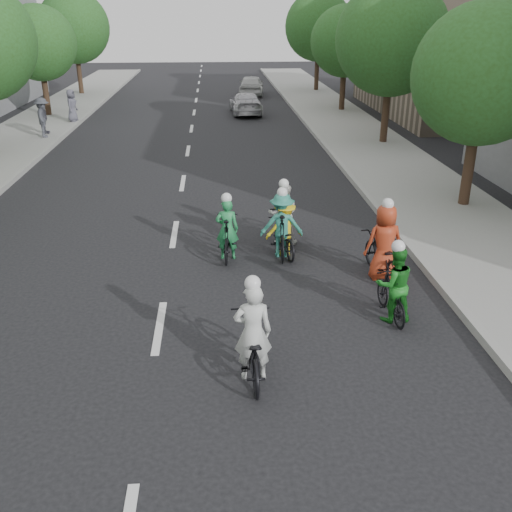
{
  "coord_description": "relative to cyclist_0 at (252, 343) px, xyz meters",
  "views": [
    {
      "loc": [
        1.18,
        -9.71,
        5.68
      ],
      "look_at": [
        1.96,
        1.03,
        1.0
      ],
      "focal_mm": 40.0,
      "sensor_mm": 36.0,
      "label": 1
    }
  ],
  "objects": [
    {
      "name": "follow_car_lead",
      "position": [
        1.34,
        25.96,
        -0.0
      ],
      "size": [
        1.89,
        4.25,
        1.21
      ],
      "primitive_type": "imported",
      "rotation": [
        0.0,
        0.0,
        3.19
      ],
      "color": "#B4B4B9",
      "rests_on": "ground"
    },
    {
      "name": "ground",
      "position": [
        -1.7,
        1.68,
        -0.61
      ],
      "size": [
        120.0,
        120.0,
        0.0
      ],
      "primitive_type": "plane",
      "color": "black",
      "rests_on": "ground"
    },
    {
      "name": "follow_car_trail",
      "position": [
        2.17,
        33.63,
        0.1
      ],
      "size": [
        2.08,
        4.29,
        1.41
      ],
      "primitive_type": "imported",
      "rotation": [
        0.0,
        0.0,
        3.04
      ],
      "color": "silver",
      "rests_on": "ground"
    },
    {
      "name": "cyclist_2",
      "position": [
        3.2,
        3.6,
        0.06
      ],
      "size": [
        0.93,
        1.96,
        1.91
      ],
      "rotation": [
        0.0,
        0.0,
        3.28
      ],
      "color": "black",
      "rests_on": "ground"
    },
    {
      "name": "curb_right",
      "position": [
        4.35,
        11.68,
        -0.52
      ],
      "size": [
        0.18,
        80.0,
        0.18
      ],
      "primitive_type": "cube",
      "color": "#999993",
      "rests_on": "ground"
    },
    {
      "name": "spectator_1",
      "position": [
        -8.65,
        20.22,
        0.3
      ],
      "size": [
        0.51,
        0.93,
        1.51
      ],
      "primitive_type": "imported",
      "rotation": [
        0.0,
        0.0,
        1.74
      ],
      "color": "#44434F",
      "rests_on": "sidewalk_left"
    },
    {
      "name": "sidewalk_right",
      "position": [
        6.3,
        11.68,
        -0.53
      ],
      "size": [
        4.0,
        80.0,
        0.15
      ],
      "primitive_type": "cube",
      "color": "gray",
      "rests_on": "ground"
    },
    {
      "name": "tree_l_4",
      "position": [
        -9.9,
        25.68,
        3.36
      ],
      "size": [
        4.0,
        4.0,
        5.97
      ],
      "color": "black",
      "rests_on": "ground"
    },
    {
      "name": "spectator_2",
      "position": [
        -8.03,
        23.41,
        0.37
      ],
      "size": [
        0.66,
        0.89,
        1.65
      ],
      "primitive_type": "imported",
      "rotation": [
        0.0,
        0.0,
        1.4
      ],
      "color": "#565563",
      "rests_on": "sidewalk_left"
    },
    {
      "name": "spectator_0",
      "position": [
        -8.44,
        19.37,
        0.44
      ],
      "size": [
        0.91,
        1.28,
        1.8
      ],
      "primitive_type": "imported",
      "rotation": [
        0.0,
        0.0,
        1.8
      ],
      "color": "#444650",
      "rests_on": "sidewalk_left"
    },
    {
      "name": "tree_r_2",
      "position": [
        7.1,
        26.28,
        3.36
      ],
      "size": [
        4.0,
        4.0,
        5.97
      ],
      "color": "black",
      "rests_on": "ground"
    },
    {
      "name": "cyclist_5",
      "position": [
        1.18,
        5.87,
        0.01
      ],
      "size": [
        0.82,
        1.95,
        1.75
      ],
      "rotation": [
        0.0,
        0.0,
        3.07
      ],
      "color": "black",
      "rests_on": "ground"
    },
    {
      "name": "curb_left",
      "position": [
        -7.75,
        11.68,
        -0.52
      ],
      "size": [
        0.18,
        80.0,
        0.18
      ],
      "primitive_type": "cube",
      "color": "#999993",
      "rests_on": "ground"
    },
    {
      "name": "cyclist_6",
      "position": [
        1.13,
        5.07,
        -0.03
      ],
      "size": [
        1.01,
        1.71,
        1.59
      ],
      "rotation": [
        0.0,
        0.0,
        3.31
      ],
      "color": "black",
      "rests_on": "ground"
    },
    {
      "name": "tree_r_1",
      "position": [
        7.1,
        17.28,
        3.91
      ],
      "size": [
        4.8,
        4.8,
        6.93
      ],
      "color": "black",
      "rests_on": "ground"
    },
    {
      "name": "tree_r_3",
      "position": [
        7.1,
        35.28,
        3.91
      ],
      "size": [
        4.8,
        4.8,
        6.93
      ],
      "color": "black",
      "rests_on": "ground"
    },
    {
      "name": "tree_l_5",
      "position": [
        -9.9,
        34.68,
        3.91
      ],
      "size": [
        4.8,
        4.8,
        6.93
      ],
      "color": "black",
      "rests_on": "ground"
    },
    {
      "name": "cyclist_0",
      "position": [
        0.0,
        0.0,
        0.0
      ],
      "size": [
        0.68,
        1.9,
        1.88
      ],
      "rotation": [
        0.0,
        0.0,
        3.15
      ],
      "color": "black",
      "rests_on": "ground"
    },
    {
      "name": "bldg_se",
      "position": [
        14.3,
        25.68,
        3.39
      ],
      "size": [
        10.0,
        14.0,
        8.0
      ],
      "primitive_type": "cube",
      "color": "gray",
      "rests_on": "ground"
    },
    {
      "name": "cyclist_4",
      "position": [
        1.05,
        5.05,
        0.08
      ],
      "size": [
        1.08,
        1.92,
        1.77
      ],
      "rotation": [
        0.0,
        0.0,
        3.09
      ],
      "color": "black",
      "rests_on": "ground"
    },
    {
      "name": "cyclist_1",
      "position": [
        -0.29,
        5.01,
        -0.01
      ],
      "size": [
        0.62,
        1.8,
        1.68
      ],
      "rotation": [
        0.0,
        0.0,
        3.07
      ],
      "color": "black",
      "rests_on": "ground"
    },
    {
      "name": "cyclist_3",
      "position": [
        2.87,
        1.71,
        0.03
      ],
      "size": [
        0.79,
        1.53,
        1.69
      ],
      "rotation": [
        0.0,
        0.0,
        3.21
      ],
      "color": "black",
      "rests_on": "ground"
    },
    {
      "name": "tree_r_0",
      "position": [
        7.1,
        8.28,
        3.36
      ],
      "size": [
        4.0,
        4.0,
        5.97
      ],
      "color": "black",
      "rests_on": "ground"
    }
  ]
}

